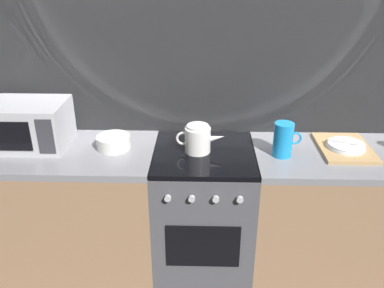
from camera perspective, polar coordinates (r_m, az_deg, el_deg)
name	(u,v)px	position (r m, az deg, el deg)	size (l,w,h in m)	color
ground_plane	(202,269)	(2.90, 1.48, -17.21)	(8.00, 8.00, 0.00)	#47423D
back_wall	(205,86)	(2.57, 1.82, 8.14)	(3.60, 0.05, 2.40)	gray
counter_left	(63,213)	(2.76, -17.68, -9.19)	(1.20, 0.60, 0.90)	#997251
stove_unit	(203,215)	(2.61, 1.60, -9.98)	(0.60, 0.63, 0.90)	#4C4C51
counter_right	(346,217)	(2.77, 20.84, -9.62)	(1.20, 0.60, 0.90)	#997251
microwave	(28,124)	(2.60, -22.08, 2.57)	(0.46, 0.35, 0.27)	#B2B2B7
kettle	(198,139)	(2.35, 0.83, 0.74)	(0.28, 0.15, 0.17)	white
mixing_bowl	(114,142)	(2.45, -10.99, 0.25)	(0.20, 0.20, 0.08)	silver
pitcher	(283,140)	(2.36, 12.74, 0.61)	(0.16, 0.11, 0.20)	#198CD8
dish_pile	(345,147)	(2.56, 20.74, -0.39)	(0.30, 0.40, 0.06)	tan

